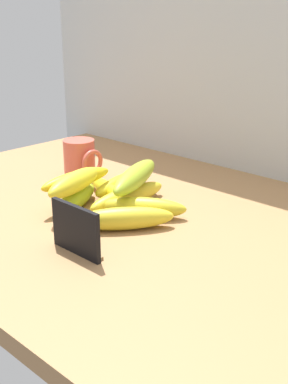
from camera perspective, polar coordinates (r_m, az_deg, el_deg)
counter_top at (r=100.89cm, az=-2.76°, el=-2.73°), size 110.00×76.00×3.00cm
back_wall at (r=123.37cm, az=10.73°, el=17.14°), size 130.00×2.00×70.00cm
chalkboard_sign at (r=81.65cm, az=-7.73°, el=-4.49°), size 11.00×1.80×8.40cm
coffee_mug at (r=119.20cm, az=-7.27°, el=3.78°), size 8.88×7.38×8.96cm
banana_0 at (r=101.26cm, az=-1.91°, el=-0.49°), size 4.35×19.74×4.04cm
banana_1 at (r=95.24cm, az=-0.29°, el=-1.84°), size 15.93×13.24×4.04cm
banana_2 at (r=108.93cm, az=-2.60°, el=0.96°), size 6.69×17.68×3.90cm
banana_3 at (r=101.28cm, az=-7.68°, el=-0.67°), size 10.10×15.38×4.02cm
banana_4 at (r=90.42cm, az=-2.33°, el=-3.03°), size 14.81×16.97×4.18cm
banana_5 at (r=105.48cm, az=-3.89°, el=0.12°), size 17.71×8.28×3.31cm
banana_6 at (r=100.80cm, az=-7.70°, el=1.45°), size 3.65×16.85×3.34cm
banana_7 at (r=98.11cm, az=-7.86°, el=1.14°), size 8.74×17.07×4.03cm
banana_8 at (r=99.85cm, az=-1.00°, el=1.76°), size 12.30×20.59×4.32cm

